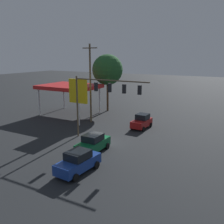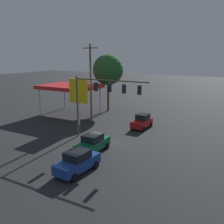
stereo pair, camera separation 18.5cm
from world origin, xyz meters
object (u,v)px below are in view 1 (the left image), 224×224
(price_sign, at_px, (78,93))
(sedan_far, at_px, (78,162))
(street_tree, at_px, (107,70))
(traffic_signal_assembly, at_px, (103,93))
(utility_pole, at_px, (90,82))
(hatchback_crossing, at_px, (142,121))
(sedan_waiting, at_px, (93,143))

(price_sign, distance_m, sedan_far, 15.39)
(sedan_far, height_order, street_tree, street_tree)
(traffic_signal_assembly, relative_size, price_sign, 1.40)
(utility_pole, bearing_deg, traffic_signal_assembly, 133.54)
(traffic_signal_assembly, bearing_deg, price_sign, -31.55)
(price_sign, xyz_separation_m, sedan_far, (-8.79, 12.04, -3.83))
(utility_pole, distance_m, hatchback_crossing, 9.42)
(sedan_waiting, distance_m, street_tree, 20.91)
(sedan_waiting, relative_size, street_tree, 0.44)
(price_sign, relative_size, sedan_waiting, 1.51)
(hatchback_crossing, height_order, street_tree, street_tree)
(sedan_waiting, bearing_deg, sedan_far, 16.71)
(utility_pole, height_order, sedan_waiting, utility_pole)
(utility_pole, bearing_deg, street_tree, -77.36)
(traffic_signal_assembly, xyz_separation_m, hatchback_crossing, (-1.94, -7.11, -4.81))
(utility_pole, xyz_separation_m, price_sign, (0.61, 2.22, -1.28))
(utility_pole, bearing_deg, hatchback_crossing, -173.71)
(sedan_waiting, xyz_separation_m, hatchback_crossing, (-1.11, -10.63, -0.00))
(sedan_far, xyz_separation_m, hatchback_crossing, (0.31, -15.13, -0.00))
(traffic_signal_assembly, distance_m, sedan_waiting, 6.01)
(price_sign, height_order, sedan_far, price_sign)
(utility_pole, relative_size, price_sign, 1.72)
(sedan_far, relative_size, sedan_waiting, 1.02)
(traffic_signal_assembly, height_order, street_tree, street_tree)
(sedan_waiting, xyz_separation_m, street_tree, (8.60, -17.94, 6.43))
(sedan_far, bearing_deg, street_tree, -151.90)
(hatchback_crossing, bearing_deg, sedan_waiting, -3.49)
(utility_pole, height_order, sedan_far, utility_pole)
(price_sign, relative_size, street_tree, 0.66)
(street_tree, bearing_deg, sedan_far, 114.05)
(price_sign, height_order, street_tree, street_tree)
(price_sign, xyz_separation_m, sedan_waiting, (-7.38, 7.54, -3.83))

